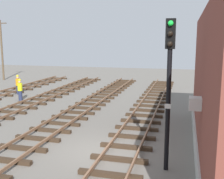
# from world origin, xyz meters

# --- Properties ---
(ground_plane) EXTENTS (80.00, 80.00, 0.00)m
(ground_plane) POSITION_xyz_m (0.00, 0.00, 0.00)
(ground_plane) COLOR slate
(track_near_building) EXTENTS (2.50, 46.64, 0.32)m
(track_near_building) POSITION_xyz_m (1.08, -0.00, 0.13)
(track_near_building) COLOR #38281C
(track_near_building) RESTS_ON ground
(track_centre) EXTENTS (2.50, 46.64, 0.32)m
(track_centre) POSITION_xyz_m (-3.56, -0.00, 0.13)
(track_centre) COLOR #38281C
(track_centre) RESTS_ON ground
(signal_mast) EXTENTS (0.36, 0.40, 5.86)m
(signal_mast) POSITION_xyz_m (3.07, -1.02, 3.65)
(signal_mast) COLOR black
(signal_mast) RESTS_ON ground
(utility_pole_far) EXTENTS (1.80, 0.24, 7.63)m
(utility_pole_far) POSITION_xyz_m (-19.31, 19.79, 4.01)
(utility_pole_far) COLOR brown
(utility_pole_far) RESTS_ON ground
(track_worker_foreground) EXTENTS (0.40, 0.40, 1.87)m
(track_worker_foreground) POSITION_xyz_m (-9.94, 9.07, 0.93)
(track_worker_foreground) COLOR #262D4C
(track_worker_foreground) RESTS_ON ground
(track_worker_distant) EXTENTS (0.40, 0.40, 1.87)m
(track_worker_distant) POSITION_xyz_m (-11.73, 11.50, 0.93)
(track_worker_distant) COLOR #262D4C
(track_worker_distant) RESTS_ON ground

